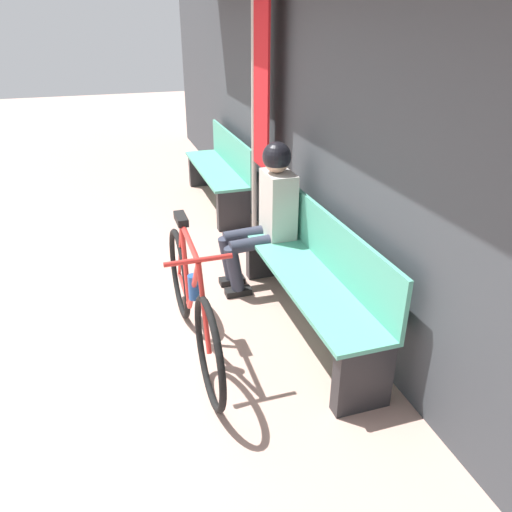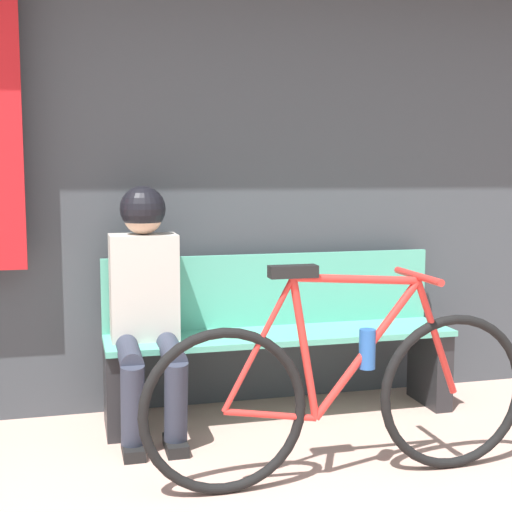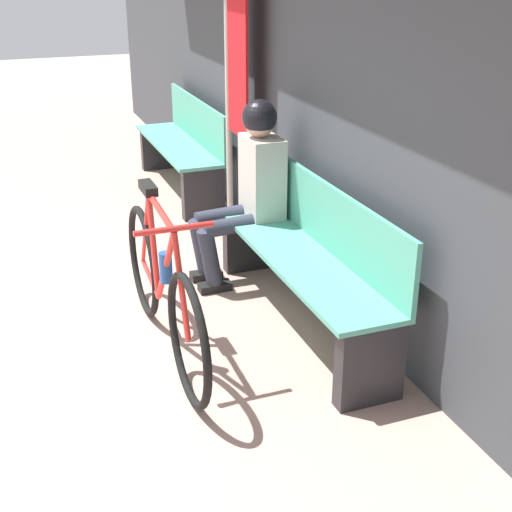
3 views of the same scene
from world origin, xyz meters
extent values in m
cube|color=#3D4247|center=(0.00, 2.88, 1.60)|extent=(12.00, 0.12, 3.20)
cube|color=#51A88E|center=(0.48, 2.50, 0.45)|extent=(1.86, 0.42, 0.03)
cube|color=#51A88E|center=(0.48, 2.70, 0.66)|extent=(1.86, 0.03, 0.40)
cube|color=#232326|center=(-0.41, 2.50, 0.22)|extent=(0.10, 0.36, 0.43)
cube|color=#232326|center=(1.36, 2.50, 0.22)|extent=(0.10, 0.36, 0.43)
torus|color=black|center=(-0.02, 1.66, 0.35)|extent=(0.70, 0.04, 0.70)
torus|color=black|center=(1.02, 1.66, 0.35)|extent=(0.70, 0.04, 0.70)
cylinder|color=red|center=(0.55, 1.66, 0.87)|extent=(0.56, 0.03, 0.07)
cylinder|color=red|center=(0.60, 1.66, 0.57)|extent=(0.48, 0.03, 0.59)
cylinder|color=red|center=(0.32, 1.66, 0.59)|extent=(0.14, 0.03, 0.61)
cylinder|color=red|center=(0.18, 1.66, 0.32)|extent=(0.40, 0.03, 0.09)
cylinder|color=red|center=(0.13, 1.66, 0.62)|extent=(0.31, 0.02, 0.55)
cylinder|color=red|center=(0.93, 1.66, 0.60)|extent=(0.22, 0.03, 0.52)
cube|color=black|center=(0.27, 1.66, 0.91)|extent=(0.20, 0.07, 0.05)
cylinder|color=red|center=(0.83, 1.66, 0.87)|extent=(0.03, 0.40, 0.03)
cylinder|color=#235199|center=(0.60, 1.66, 0.57)|extent=(0.07, 0.07, 0.17)
cylinder|color=#2D3342|center=(-0.35, 2.30, 0.45)|extent=(0.11, 0.40, 0.13)
cylinder|color=#2D3342|center=(-0.35, 2.13, 0.25)|extent=(0.11, 0.17, 0.41)
cube|color=black|center=(-0.35, 2.16, 0.03)|extent=(0.10, 0.22, 0.06)
cylinder|color=#2D3342|center=(-0.15, 2.30, 0.45)|extent=(0.11, 0.40, 0.13)
cylinder|color=#2D3342|center=(-0.15, 2.13, 0.25)|extent=(0.11, 0.17, 0.41)
cube|color=black|center=(-0.15, 2.16, 0.03)|extent=(0.10, 0.22, 0.06)
cube|color=#B7B2A8|center=(-0.25, 2.54, 0.73)|extent=(0.34, 0.22, 0.54)
sphere|color=tan|center=(-0.25, 2.52, 1.10)|extent=(0.20, 0.20, 0.20)
sphere|color=black|center=(-0.25, 2.52, 1.13)|extent=(0.23, 0.23, 0.23)
camera|label=1|loc=(3.37, 1.21, 2.16)|focal=35.00mm
camera|label=2|loc=(-0.59, -1.08, 1.31)|focal=50.00mm
camera|label=3|loc=(4.01, 0.89, 2.13)|focal=50.00mm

